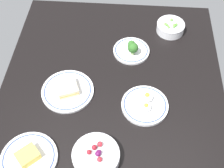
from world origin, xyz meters
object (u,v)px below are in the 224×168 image
plate_cheese (29,158)px  plate_sandwich (68,90)px  bowl_berries (96,156)px  plate_broccoli (132,50)px  bowl_peas (170,27)px  plate_eggs (145,104)px

plate_cheese → plate_sandwich: bearing=163.6°
bowl_berries → plate_cheese: 25.19cm
plate_cheese → plate_broccoli: bearing=147.7°
plate_sandwich → plate_broccoli: bearing=133.4°
plate_sandwich → bowl_peas: bearing=132.4°
plate_broccoli → bowl_peas: 25.38cm
plate_eggs → plate_broccoli: (-30.65, -6.70, 0.74)cm
bowl_berries → plate_cheese: size_ratio=0.83×
plate_eggs → bowl_peas: size_ratio=1.40×
plate_eggs → bowl_berries: bowl_berries is taller
plate_sandwich → bowl_peas: size_ratio=1.62×
plate_eggs → bowl_peas: 48.87cm
plate_eggs → plate_cheese: bearing=-58.0°
bowl_berries → plate_cheese: bearing=-85.3°
bowl_berries → plate_eggs: bearing=144.0°
plate_eggs → plate_broccoli: plate_broccoli is taller
plate_sandwich → plate_eggs: bearing=81.5°
plate_broccoli → bowl_peas: size_ratio=1.24×
plate_broccoli → bowl_berries: (55.51, -11.37, 0.50)cm
bowl_berries → bowl_peas: 78.30cm
plate_sandwich → bowl_berries: size_ratio=1.28×
plate_sandwich → bowl_peas: (-42.20, 46.27, 1.53)cm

